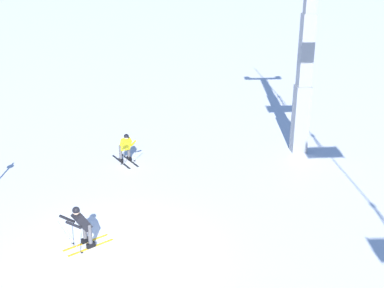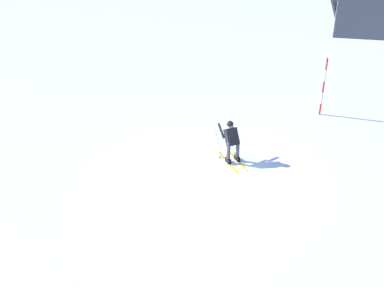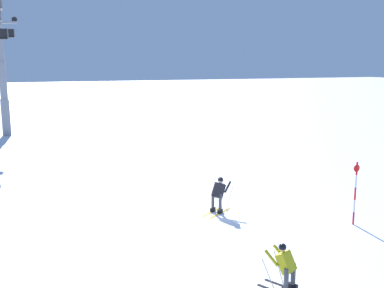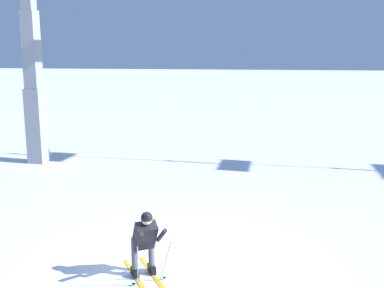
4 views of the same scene
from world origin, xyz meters
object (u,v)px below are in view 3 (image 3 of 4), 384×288
Objects in this scene: trail_marker_pole at (355,191)px; skier_distant_uphill at (286,265)px; lift_tower_far at (3,86)px; skier_carving_main at (219,192)px.

trail_marker_pole reaches higher than skier_distant_uphill.
skier_distant_uphill is (-31.23, -7.91, -3.45)m from lift_tower_far.
skier_carving_main is at bearing -8.58° from skier_distant_uphill.
skier_carving_main is at bearing 52.72° from trail_marker_pole.
skier_carving_main is 6.76m from skier_distant_uphill.
skier_distant_uphill is at bearing 171.42° from skier_carving_main.
skier_carving_main is at bearing -160.04° from lift_tower_far.
lift_tower_far is 5.57× the size of skier_distant_uphill.
trail_marker_pole is (-27.81, -13.20, -2.87)m from lift_tower_far.
lift_tower_far is at bearing 14.21° from skier_distant_uphill.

